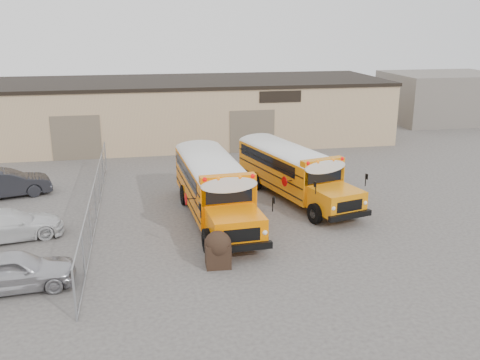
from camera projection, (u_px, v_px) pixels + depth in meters
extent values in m
plane|color=#494643|center=(233.00, 235.00, 23.36)|extent=(120.00, 120.00, 0.00)
cube|color=tan|center=(189.00, 111.00, 41.55)|extent=(30.00, 10.00, 4.50)
cube|color=black|center=(188.00, 81.00, 40.89)|extent=(30.20, 10.20, 0.25)
cube|color=black|center=(280.00, 97.00, 37.41)|extent=(3.00, 0.08, 0.80)
cube|color=brown|center=(76.00, 138.00, 35.62)|extent=(3.20, 0.08, 3.00)
cube|color=brown|center=(252.00, 131.00, 37.74)|extent=(3.20, 0.08, 3.00)
cylinder|color=#989BA0|center=(74.00, 296.00, 16.39)|extent=(0.07, 0.07, 1.80)
cylinder|color=#989BA0|center=(83.00, 255.00, 19.21)|extent=(0.07, 0.07, 1.80)
cylinder|color=#989BA0|center=(90.00, 225.00, 22.04)|extent=(0.07, 0.07, 1.80)
cylinder|color=#989BA0|center=(95.00, 202.00, 24.86)|extent=(0.07, 0.07, 1.80)
cylinder|color=#989BA0|center=(99.00, 184.00, 27.69)|extent=(0.07, 0.07, 1.80)
cylinder|color=#989BA0|center=(103.00, 169.00, 30.51)|extent=(0.07, 0.07, 1.80)
cylinder|color=#989BA0|center=(105.00, 156.00, 33.34)|extent=(0.07, 0.07, 1.80)
cylinder|color=#989BA0|center=(94.00, 184.00, 24.61)|extent=(0.05, 18.00, 0.05)
cylinder|color=#989BA0|center=(97.00, 219.00, 25.11)|extent=(0.05, 18.00, 0.05)
cube|color=#989BA0|center=(95.00, 202.00, 24.86)|extent=(0.02, 18.00, 1.70)
cube|color=slate|center=(443.00, 97.00, 49.57)|extent=(10.00, 8.00, 4.40)
cube|color=#FD7800|center=(192.00, 155.00, 31.21)|extent=(2.91, 7.52, 1.99)
cube|color=#FD7800|center=(208.00, 185.00, 26.93)|extent=(2.27, 2.27, 1.12)
cube|color=black|center=(203.00, 161.00, 27.65)|extent=(1.99, 0.19, 0.73)
cube|color=silver|center=(191.00, 135.00, 30.89)|extent=(2.92, 7.60, 0.39)
cube|color=#FD7800|center=(202.00, 148.00, 27.68)|extent=(2.41, 0.64, 0.35)
sphere|color=#E50705|center=(183.00, 148.00, 27.20)|extent=(0.19, 0.19, 0.19)
sphere|color=#E50705|center=(222.00, 146.00, 27.69)|extent=(0.19, 0.19, 0.19)
sphere|color=orange|center=(194.00, 147.00, 27.33)|extent=(0.19, 0.19, 0.19)
sphere|color=orange|center=(212.00, 146.00, 27.55)|extent=(0.19, 0.19, 0.19)
cube|color=black|center=(212.00, 200.00, 25.99)|extent=(2.39, 0.37, 0.27)
cube|color=black|center=(183.00, 154.00, 34.94)|extent=(2.39, 0.35, 0.27)
cube|color=black|center=(192.00, 156.00, 31.24)|extent=(2.94, 7.38, 0.06)
cube|color=black|center=(191.00, 144.00, 31.32)|extent=(2.86, 6.36, 0.60)
cylinder|color=black|center=(185.00, 197.00, 26.91)|extent=(0.34, 1.03, 1.01)
cylinder|color=black|center=(229.00, 193.00, 27.46)|extent=(0.34, 1.03, 1.01)
cylinder|color=black|center=(169.00, 166.00, 32.59)|extent=(0.34, 1.03, 1.01)
cylinder|color=black|center=(207.00, 163.00, 33.14)|extent=(0.34, 1.03, 1.01)
cylinder|color=#BF0505|center=(169.00, 165.00, 28.44)|extent=(0.07, 0.54, 0.54)
cube|color=orange|center=(242.00, 147.00, 33.37)|extent=(4.05, 7.36, 1.89)
cube|color=orange|center=(277.00, 171.00, 29.59)|extent=(2.49, 2.49, 1.06)
cube|color=black|center=(269.00, 151.00, 30.21)|extent=(1.84, 0.55, 0.69)
cube|color=silver|center=(242.00, 130.00, 33.06)|extent=(4.07, 7.43, 0.37)
cube|color=orange|center=(267.00, 140.00, 30.23)|extent=(2.30, 1.03, 0.33)
sphere|color=#E50705|center=(254.00, 140.00, 29.61)|extent=(0.18, 0.18, 0.18)
sphere|color=#E50705|center=(284.00, 137.00, 30.42)|extent=(0.18, 0.18, 0.18)
sphere|color=orange|center=(262.00, 139.00, 29.83)|extent=(0.18, 0.18, 0.18)
sphere|color=orange|center=(276.00, 138.00, 30.19)|extent=(0.18, 0.18, 0.18)
cube|color=black|center=(287.00, 183.00, 28.77)|extent=(2.23, 0.79, 0.26)
cube|color=black|center=(219.00, 148.00, 36.67)|extent=(2.23, 0.77, 0.26)
cube|color=black|center=(242.00, 148.00, 33.39)|extent=(4.05, 7.23, 0.06)
cube|color=black|center=(240.00, 138.00, 33.45)|extent=(3.79, 6.30, 0.57)
cylinder|color=black|center=(259.00, 182.00, 29.37)|extent=(0.50, 0.99, 0.96)
cylinder|color=black|center=(293.00, 177.00, 30.29)|extent=(0.50, 0.99, 0.96)
cylinder|color=black|center=(217.00, 159.00, 34.39)|extent=(0.50, 0.99, 0.96)
cylinder|color=black|center=(247.00, 155.00, 35.30)|extent=(0.50, 0.99, 0.96)
cylinder|color=#BF0505|center=(236.00, 156.00, 30.61)|extent=(0.16, 0.51, 0.52)
cube|color=black|center=(218.00, 255.00, 20.31)|extent=(0.97, 0.88, 0.94)
sphere|color=black|center=(218.00, 244.00, 20.18)|extent=(1.04, 1.04, 1.04)
imported|color=silver|center=(13.00, 271.00, 18.46)|extent=(4.31, 2.06, 1.42)
imported|color=silver|center=(8.00, 225.00, 22.77)|extent=(4.82, 2.83, 1.31)
imported|color=black|center=(6.00, 184.00, 28.25)|extent=(4.75, 2.73, 1.48)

